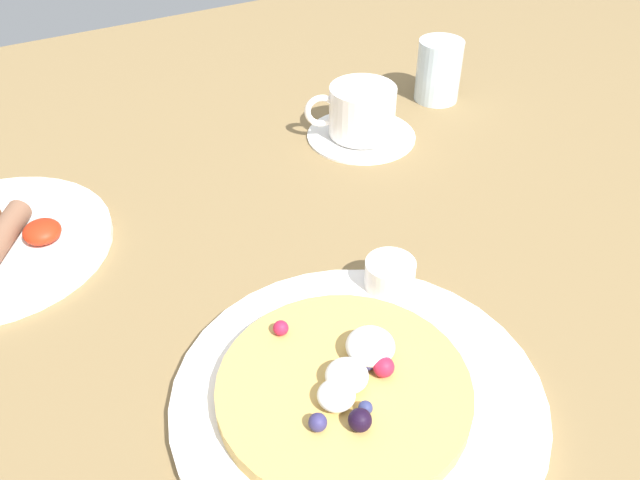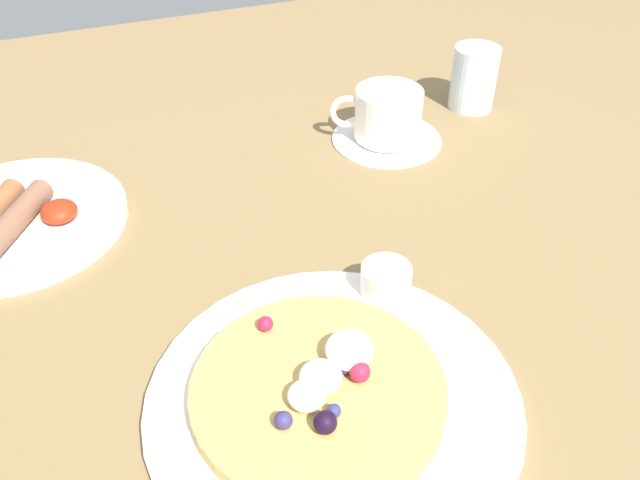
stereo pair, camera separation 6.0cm
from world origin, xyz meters
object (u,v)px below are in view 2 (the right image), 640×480
at_px(pancake_plate, 333,400).
at_px(coffee_cup, 387,113).
at_px(syrup_ramekin, 386,279).
at_px(breakfast_plate, 15,221).
at_px(coffee_saucer, 386,138).
at_px(water_glass, 474,78).

relative_size(pancake_plate, coffee_cup, 2.65).
relative_size(pancake_plate, syrup_ramekin, 6.31).
bearing_deg(pancake_plate, breakfast_plate, 123.23).
height_order(pancake_plate, coffee_cup, coffee_cup).
bearing_deg(coffee_cup, pancake_plate, -121.77).
bearing_deg(coffee_cup, coffee_saucer, -21.49).
xyz_separation_m(breakfast_plate, water_glass, (0.60, 0.06, 0.04)).
relative_size(coffee_cup, water_glass, 1.32).
bearing_deg(syrup_ramekin, pancake_plate, -134.14).
xyz_separation_m(pancake_plate, syrup_ramekin, (0.09, 0.09, 0.02)).
xyz_separation_m(pancake_plate, water_glass, (0.37, 0.40, 0.04)).
xyz_separation_m(coffee_cup, water_glass, (0.15, 0.04, 0.00)).
bearing_deg(syrup_ramekin, breakfast_plate, 141.70).
distance_m(pancake_plate, coffee_saucer, 0.42).
bearing_deg(pancake_plate, coffee_cup, 58.23).
distance_m(pancake_plate, syrup_ramekin, 0.13).
relative_size(pancake_plate, coffee_saucer, 2.12).
relative_size(syrup_ramekin, water_glass, 0.55).
bearing_deg(water_glass, coffee_cup, -164.98).
height_order(coffee_saucer, water_glass, water_glass).
bearing_deg(syrup_ramekin, coffee_saucer, 63.38).
height_order(breakfast_plate, coffee_cup, coffee_cup).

